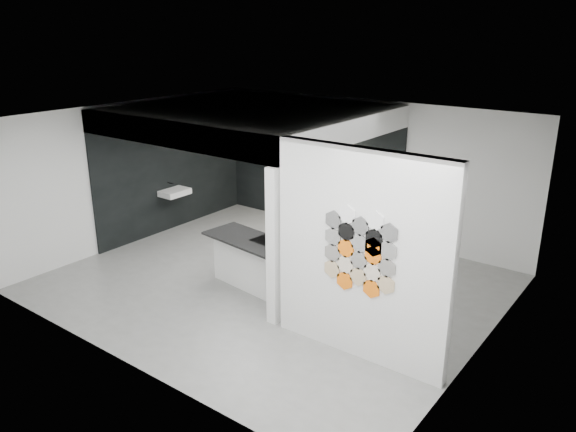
% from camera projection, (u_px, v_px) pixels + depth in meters
% --- Properties ---
extents(floor, '(7.00, 6.00, 0.01)m').
position_uv_depth(floor, '(273.00, 283.00, 9.56)').
color(floor, slate).
extents(partition_panel, '(2.45, 0.15, 2.80)m').
position_uv_depth(partition_panel, '(361.00, 257.00, 7.08)').
color(partition_panel, silver).
rests_on(partition_panel, floor).
extents(bay_clad_back, '(4.40, 0.04, 2.35)m').
position_uv_depth(bay_clad_back, '(310.00, 171.00, 12.16)').
color(bay_clad_back, black).
rests_on(bay_clad_back, floor).
extents(bay_clad_left, '(0.04, 4.00, 2.35)m').
position_uv_depth(bay_clad_left, '(173.00, 174.00, 11.90)').
color(bay_clad_left, black).
rests_on(bay_clad_left, floor).
extents(bulkhead, '(4.40, 4.00, 0.40)m').
position_uv_depth(bulkhead, '(250.00, 119.00, 10.22)').
color(bulkhead, silver).
rests_on(bulkhead, corner_column).
extents(corner_column, '(0.16, 0.16, 2.35)m').
position_uv_depth(corner_column, '(274.00, 248.00, 7.95)').
color(corner_column, silver).
rests_on(corner_column, floor).
extents(fascia_beam, '(4.40, 0.16, 0.40)m').
position_uv_depth(fascia_beam, '(170.00, 134.00, 8.77)').
color(fascia_beam, silver).
rests_on(fascia_beam, corner_column).
extents(wall_basin, '(0.40, 0.60, 0.12)m').
position_uv_depth(wall_basin, '(175.00, 192.00, 11.72)').
color(wall_basin, silver).
rests_on(wall_basin, bay_clad_left).
extents(display_shelf, '(3.00, 0.15, 0.04)m').
position_uv_depth(display_shelf, '(311.00, 167.00, 11.98)').
color(display_shelf, black).
rests_on(display_shelf, bay_clad_back).
extents(kitchen_island, '(1.72, 0.92, 1.32)m').
position_uv_depth(kitchen_island, '(254.00, 261.00, 9.32)').
color(kitchen_island, silver).
rests_on(kitchen_island, floor).
extents(stockpot, '(0.31, 0.31, 0.20)m').
position_uv_depth(stockpot, '(268.00, 154.00, 12.62)').
color(stockpot, black).
rests_on(stockpot, display_shelf).
extents(kettle, '(0.19, 0.19, 0.13)m').
position_uv_depth(kettle, '(361.00, 171.00, 11.27)').
color(kettle, black).
rests_on(kettle, display_shelf).
extents(glass_bowl, '(0.16, 0.16, 0.09)m').
position_uv_depth(glass_bowl, '(367.00, 173.00, 11.19)').
color(glass_bowl, gray).
rests_on(glass_bowl, display_shelf).
extents(glass_vase, '(0.11, 0.11, 0.14)m').
position_uv_depth(glass_vase, '(367.00, 172.00, 11.19)').
color(glass_vase, gray).
rests_on(glass_vase, display_shelf).
extents(bottle_dark, '(0.07, 0.07, 0.16)m').
position_uv_depth(bottle_dark, '(309.00, 162.00, 11.98)').
color(bottle_dark, black).
rests_on(bottle_dark, display_shelf).
extents(utensil_cup, '(0.11, 0.11, 0.11)m').
position_uv_depth(utensil_cup, '(288.00, 159.00, 12.31)').
color(utensil_cup, black).
rests_on(utensil_cup, display_shelf).
extents(hex_tile_cluster, '(1.04, 0.02, 1.16)m').
position_uv_depth(hex_tile_cluster, '(360.00, 252.00, 6.96)').
color(hex_tile_cluster, tan).
rests_on(hex_tile_cluster, partition_panel).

